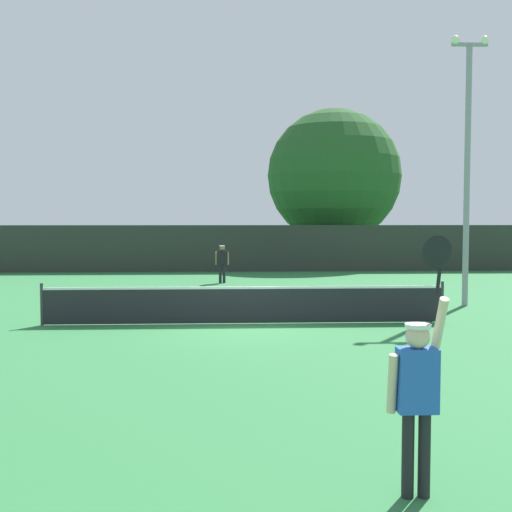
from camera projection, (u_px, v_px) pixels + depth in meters
ground_plane at (245, 324)px, 16.39m from camera, size 120.00×120.00×0.00m
tennis_net at (245, 304)px, 16.36m from camera, size 10.35×0.08×1.07m
perimeter_fence at (235, 248)px, 32.58m from camera, size 32.31×0.12×2.37m
player_serving at (418, 382)px, 6.13m from camera, size 0.67×0.40×2.54m
player_receiving at (222, 260)px, 26.75m from camera, size 0.57×0.23×1.58m
tennis_ball at (215, 309)px, 18.73m from camera, size 0.07×0.07×0.07m
light_pole at (467, 154)px, 19.54m from camera, size 1.18×0.28×8.24m
large_tree at (334, 176)px, 37.35m from camera, size 7.78×7.78×9.10m
parked_car_near at (383, 249)px, 40.74m from camera, size 2.07×4.28×1.69m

